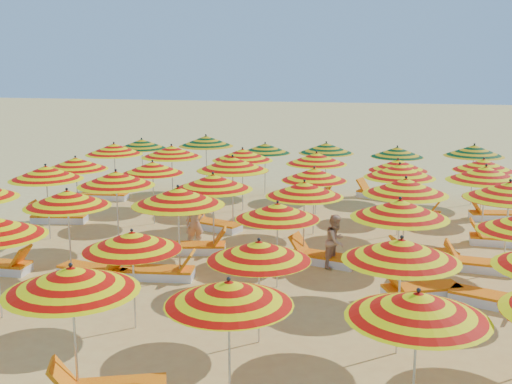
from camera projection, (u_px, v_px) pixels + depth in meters
ground at (252, 254)px, 17.11m from camera, size 120.00×120.00×0.00m
umbrella_2 at (71, 279)px, 9.55m from camera, size 2.27×2.27×2.17m
umbrella_3 at (229, 293)px, 9.34m from camera, size 2.12×2.12×2.03m
umbrella_4 at (418, 305)px, 8.69m from camera, size 2.00×2.00×2.10m
umbrella_8 at (132, 241)px, 12.10m from camera, size 2.28×2.28×2.00m
umbrella_9 at (259, 251)px, 11.46m from camera, size 1.99×1.99×2.00m
umbrella_10 at (401, 250)px, 11.00m from camera, size 2.30×2.30×2.18m
umbrella_13 at (67, 198)px, 15.05m from camera, size 2.11×2.11×2.17m
umbrella_14 at (178, 196)px, 14.74m from camera, size 2.58×2.58×2.30m
umbrella_15 at (278, 211)px, 14.31m from camera, size 2.33×2.33×2.03m
umbrella_16 at (400, 209)px, 13.72m from camera, size 2.15×2.15×2.24m
umbrella_18 at (46, 173)px, 18.17m from camera, size 2.54×2.54×2.21m
umbrella_19 at (116, 179)px, 17.27m from camera, size 2.78×2.78×2.22m
umbrella_20 at (213, 182)px, 16.79m from camera, size 2.64×2.64×2.22m
umbrella_21 at (304, 189)px, 16.29m from camera, size 2.18×2.18×2.12m
umbrella_22 at (406, 186)px, 16.01m from camera, size 2.49×2.49×2.26m
umbrella_23 at (510, 190)px, 15.30m from camera, size 2.33×2.33×2.32m
umbrella_24 at (76, 163)px, 20.18m from camera, size 2.03×2.03×2.14m
umbrella_25 at (153, 168)px, 19.90m from camera, size 1.97×1.97×2.04m
umbrella_26 at (233, 164)px, 19.19m from camera, size 2.48×2.48×2.31m
umbrella_27 at (314, 174)px, 18.71m from camera, size 2.06×2.06×2.05m
umbrella_28 at (400, 171)px, 18.55m from camera, size 2.46×2.46×2.20m
umbrella_29 at (486, 174)px, 17.66m from camera, size 2.34×2.34×2.29m
umbrella_30 at (114, 149)px, 23.05m from camera, size 2.16×2.16×2.19m
umbrella_31 at (172, 151)px, 22.17m from camera, size 2.57×2.57×2.23m
umbrella_32 at (243, 155)px, 21.67m from camera, size 2.46×2.46×2.20m
umbrella_33 at (316, 158)px, 21.14m from camera, size 2.35×2.35×2.15m
umbrella_34 at (398, 165)px, 20.60m from camera, size 1.91×1.91×2.00m
umbrella_35 at (484, 165)px, 20.39m from camera, size 2.31×2.31×2.05m
umbrella_36 at (142, 144)px, 25.04m from camera, size 2.56×2.56×2.10m
umbrella_37 at (206, 141)px, 24.79m from camera, size 2.76×2.76×2.26m
umbrella_38 at (265, 148)px, 24.18m from camera, size 2.10×2.10×2.04m
umbrella_39 at (326, 148)px, 23.53m from camera, size 2.22×2.22×2.15m
umbrella_40 at (397, 152)px, 23.25m from camera, size 1.97×1.97×2.04m
umbrella_41 at (474, 151)px, 22.50m from camera, size 2.52×2.52×2.22m
lounger_5 at (94, 272)px, 15.26m from camera, size 1.82×0.96×0.69m
lounger_6 at (160, 272)px, 15.21m from camera, size 1.79×0.79×0.69m
lounger_7 at (420, 290)px, 14.03m from camera, size 1.82×1.23×0.69m
lounger_8 at (494, 299)px, 13.50m from camera, size 1.83×1.16×0.69m
lounger_9 at (195, 247)px, 17.20m from camera, size 1.82×0.95×0.69m
lounger_10 at (322, 258)px, 16.32m from camera, size 1.83×1.05×0.69m
lounger_11 at (422, 256)px, 16.46m from camera, size 1.82×1.21×0.69m
lounger_12 at (478, 265)px, 15.78m from camera, size 1.80×0.81×0.69m
lounger_13 at (58, 217)px, 20.43m from camera, size 1.81×0.88×0.69m
lounger_14 at (213, 224)px, 19.58m from camera, size 1.83×1.13×0.69m
lounger_15 at (500, 240)px, 17.94m from camera, size 1.76×0.66×0.69m
lounger_16 at (106, 195)px, 23.71m from camera, size 1.78×0.74×0.69m
lounger_17 at (414, 214)px, 20.94m from camera, size 1.82×0.94×0.69m
lounger_18 at (496, 215)px, 20.75m from camera, size 1.80×0.86×0.69m
lounger_19 at (311, 194)px, 23.92m from camera, size 1.83×1.08×0.69m
lounger_20 at (379, 194)px, 23.90m from camera, size 1.82×1.17×0.69m
beachgoer_a at (195, 224)px, 17.51m from camera, size 0.61×0.54×1.40m
beachgoer_b at (336, 241)px, 15.93m from camera, size 0.72×0.80×1.35m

